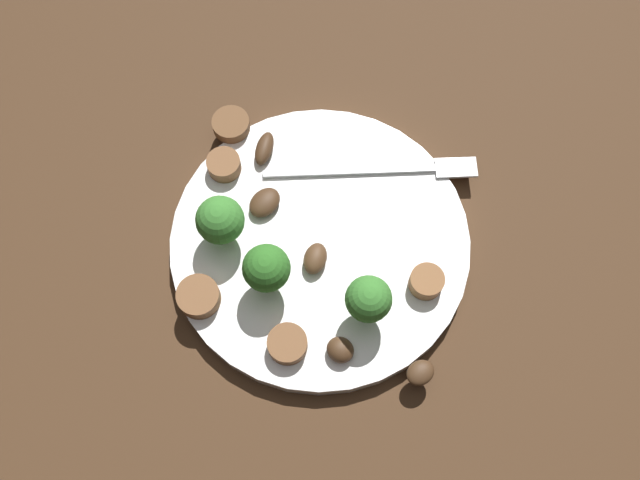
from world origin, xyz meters
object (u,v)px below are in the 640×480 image
broccoli_floret_1 (368,299)px  sausage_slice_0 (287,344)px  sausage_slice_1 (231,124)px  sausage_slice_2 (199,297)px  fork (387,170)px  mushroom_5 (340,350)px  mushroom_0 (264,149)px  mushroom_4 (265,203)px  broccoli_floret_2 (220,220)px  sausage_slice_4 (426,282)px  sausage_slice_3 (224,165)px  broccoli_floret_0 (266,269)px  mushroom_1 (420,373)px  plate (320,243)px  mushroom_2 (311,258)px

broccoli_floret_1 → sausage_slice_0: broccoli_floret_1 is taller
sausage_slice_1 → sausage_slice_2: bearing=-84.9°
fork → sausage_slice_1: size_ratio=5.54×
fork → mushroom_5: size_ratio=8.27×
mushroom_0 → mushroom_5: bearing=-58.3°
sausage_slice_0 → mushroom_4: 0.12m
broccoli_floret_1 → broccoli_floret_2: 0.13m
sausage_slice_2 → mushroom_0: (0.02, 0.14, -0.00)m
sausage_slice_0 → sausage_slice_4: sausage_slice_4 is taller
sausage_slice_3 → mushroom_5: (0.13, -0.13, 0.00)m
broccoli_floret_0 → mushroom_1: size_ratio=2.43×
sausage_slice_3 → broccoli_floret_2: bearing=-75.2°
sausage_slice_1 → mushroom_5: size_ratio=1.49×
broccoli_floret_2 → plate: bearing=8.6°
fork → sausage_slice_1: sausage_slice_1 is taller
broccoli_floret_0 → sausage_slice_4: bearing=10.9°
plate → sausage_slice_3: bearing=152.9°
sausage_slice_2 → sausage_slice_3: 0.12m
broccoli_floret_2 → mushroom_4: broccoli_floret_2 is taller
sausage_slice_2 → mushroom_1: (0.18, -0.02, -0.00)m
plate → mushroom_1: bearing=-43.5°
mushroom_1 → mushroom_2: (-0.10, 0.07, 0.00)m
sausage_slice_0 → sausage_slice_3: size_ratio=1.09×
mushroom_0 → sausage_slice_2: bearing=-98.2°
broccoli_floret_1 → mushroom_4: 0.12m
sausage_slice_0 → mushroom_1: bearing=-0.3°
sausage_slice_2 → mushroom_5: same height
plate → sausage_slice_1: (-0.10, 0.09, 0.01)m
broccoli_floret_2 → mushroom_0: size_ratio=1.62×
sausage_slice_0 → sausage_slice_4: size_ratio=1.13×
mushroom_5 → sausage_slice_0: bearing=-174.7°
sausage_slice_1 → mushroom_1: (0.19, -0.18, -0.00)m
mushroom_2 → sausage_slice_4: bearing=-0.7°
sausage_slice_4 → mushroom_2: sausage_slice_4 is taller
broccoli_floret_1 → sausage_slice_3: size_ratio=1.89×
fork → sausage_slice_3: 0.14m
mushroom_0 → broccoli_floret_0: bearing=-74.8°
plate → sausage_slice_4: size_ratio=9.02×
mushroom_0 → broccoli_floret_2: bearing=-99.8°
plate → mushroom_1: size_ratio=10.98×
broccoli_floret_2 → sausage_slice_4: bearing=-2.9°
broccoli_floret_0 → sausage_slice_2: size_ratio=1.61×
fork → broccoli_floret_1: broccoli_floret_1 is taller
sausage_slice_4 → mushroom_4: bearing=163.8°
sausage_slice_2 → broccoli_floret_1: bearing=7.3°
broccoli_floret_0 → mushroom_0: 0.12m
sausage_slice_4 → mushroom_1: size_ratio=1.22×
sausage_slice_1 → sausage_slice_3: 0.04m
mushroom_2 → fork: bearing=63.4°
fork → broccoli_floret_0: size_ratio=3.29×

